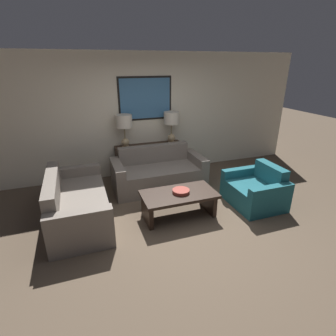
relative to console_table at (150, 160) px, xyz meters
The scene contains 10 objects.
ground_plane 2.15m from the console_table, 90.00° to the right, with size 20.00×20.00×0.00m, color brown.
back_wall 1.00m from the console_table, 90.00° to the left, with size 7.52×0.12×2.65m.
console_table is the anchor object (origin of this frame).
table_lamp_left 1.01m from the console_table, behind, with size 0.34×0.34×0.70m.
table_lamp_right 1.01m from the console_table, ahead, with size 0.34×0.34×0.70m.
couch_by_back_wall 0.67m from the console_table, 90.00° to the right, with size 1.85×0.88×0.81m.
couch_by_side 2.17m from the console_table, 138.76° to the right, with size 0.88×1.85×0.81m.
coffee_table 1.86m from the console_table, 90.59° to the right, with size 1.23×0.65×0.43m.
decorative_bowl 1.87m from the console_table, 89.50° to the right, with size 0.28×0.28×0.05m.
armchair_near_back_wall 2.42m from the console_table, 53.11° to the right, with size 0.82×0.99×0.72m.
Camera 1 is at (-1.46, -3.30, 2.42)m, focal length 28.00 mm.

